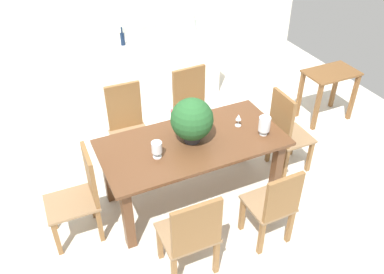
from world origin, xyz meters
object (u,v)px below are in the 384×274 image
Objects in this scene: chair_near_left at (192,234)px; wine_bottle_clear at (122,32)px; chair_head_end at (81,193)px; crystal_vase_center_near at (157,148)px; wine_bottle_green at (193,25)px; chair_foot_end at (286,130)px; flower_centerpiece at (192,120)px; wine_bottle_dark at (123,39)px; dining_table at (193,151)px; chair_near_right at (274,205)px; crystal_vase_left at (264,124)px; kitchen_counter at (150,70)px; chair_far_left at (128,123)px; side_table at (329,84)px; wine_glass at (239,118)px; chair_far_right at (192,106)px.

wine_bottle_clear reaches higher than chair_near_left.
chair_head_end reaches higher than crystal_vase_center_near.
chair_foot_end is at bearing -86.82° from wine_bottle_green.
wine_bottle_dark is at bearing 90.89° from flower_centerpiece.
wine_bottle_dark reaches higher than dining_table.
chair_near_right is at bearing 62.23° from chair_head_end.
chair_foot_end is 4.09× the size of wine_bottle_dark.
kitchen_counter is (-0.37, 2.40, -0.41)m from crystal_vase_left.
chair_near_left and kitchen_counter have the same top height.
crystal_vase_left is at bearing -16.46° from flower_centerpiece.
flower_centerpiece reaches higher than chair_near_left.
flower_centerpiece is (0.41, -0.87, 0.46)m from chair_far_left.
chair_near_right is 0.89× the size of chair_far_left.
wine_bottle_green is at bearing 130.53° from side_table.
dining_table is 2.06× the size of chair_near_right.
chair_head_end is at bearing -116.34° from wine_bottle_clear.
wine_bottle_dark is (-0.74, 2.35, 0.15)m from crystal_vase_left.
wine_bottle_dark is (-0.03, 2.14, 0.02)m from flower_centerpiece.
wine_glass is at bearing -77.39° from wine_bottle_clear.
wine_bottle_clear reaches higher than wine_bottle_green.
wine_bottle_clear is at bearing 169.71° from wine_bottle_green.
dining_table is at bearing -117.28° from chair_far_right.
flower_centerpiece is (-1.16, 0.01, 0.46)m from chair_foot_end.
chair_far_right is 1.17m from crystal_vase_left.
chair_far_left is at bearing 177.81° from chair_far_right.
crystal_vase_center_near is 2.71m from wine_bottle_green.
chair_foot_end is at bearing -150.58° from side_table.
chair_near_right is at bearing -62.94° from chair_far_left.
wine_bottle_dark is at bearing -105.56° from wine_bottle_clear.
dining_table is 1.92× the size of chair_head_end.
wine_bottle_green reaches higher than kitchen_counter.
dining_table is 2.42m from wine_bottle_clear.
chair_head_end is at bearing 174.13° from crystal_vase_left.
chair_head_end is 4.77× the size of crystal_vase_left.
chair_foot_end is at bearing -131.26° from chair_near_right.
side_table is at bearing -36.49° from wine_bottle_clear.
wine_bottle_clear is 0.24m from wine_bottle_dark.
chair_foot_end is 4.35× the size of wine_bottle_green.
dining_table is 2.44m from side_table.
crystal_vase_center_near is (-0.83, 0.79, 0.37)m from chair_near_right.
side_table is at bearing 102.14° from chair_head_end.
kitchen_counter reaches higher than dining_table.
chair_head_end is at bearing -30.09° from chair_near_right.
chair_foot_end is 5.07× the size of crystal_vase_left.
chair_far_right is 1.61m from wine_bottle_clear.
chair_head_end is at bearing -49.31° from chair_near_left.
dining_table is 7.85× the size of wine_bottle_green.
chair_head_end reaches higher than wine_glass.
chair_far_right is 1.01× the size of chair_foot_end.
crystal_vase_left is at bearing 85.38° from chair_head_end.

